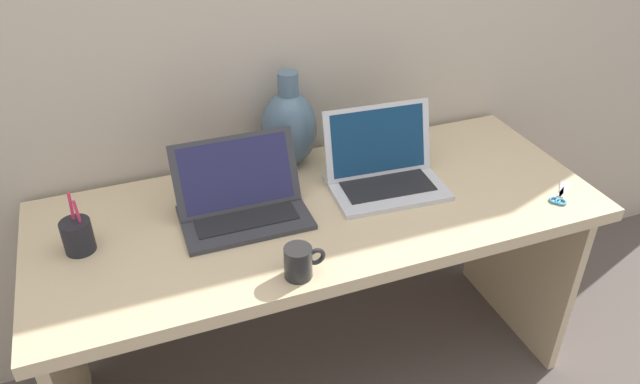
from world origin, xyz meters
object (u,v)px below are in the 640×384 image
(laptop_right, at_px, (383,166))
(pen_cup, at_px, (78,236))
(green_vase, at_px, (289,127))
(scissors, at_px, (560,197))
(laptop_left, at_px, (241,197))
(coffee_mug, at_px, (299,262))

(laptop_right, distance_m, pen_cup, 0.89)
(laptop_right, height_order, green_vase, green_vase)
(scissors, bearing_deg, green_vase, 144.64)
(green_vase, bearing_deg, scissors, -35.36)
(laptop_left, height_order, laptop_right, laptop_right)
(green_vase, distance_m, coffee_mug, 0.57)
(green_vase, height_order, scissors, green_vase)
(pen_cup, relative_size, scissors, 1.30)
(green_vase, relative_size, coffee_mug, 2.90)
(laptop_left, bearing_deg, scissors, -15.94)
(laptop_left, distance_m, pen_cup, 0.44)
(pen_cup, height_order, scissors, pen_cup)
(laptop_right, height_order, scissors, laptop_right)
(pen_cup, bearing_deg, coffee_mug, -30.90)
(laptop_left, bearing_deg, coffee_mug, -78.23)
(laptop_left, relative_size, green_vase, 1.14)
(laptop_right, bearing_deg, scissors, -30.13)
(laptop_right, distance_m, scissors, 0.54)
(green_vase, bearing_deg, laptop_left, -134.36)
(laptop_left, bearing_deg, laptop_right, 1.01)
(laptop_left, relative_size, coffee_mug, 3.32)
(pen_cup, distance_m, scissors, 1.38)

